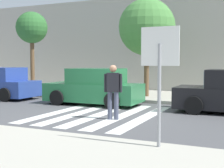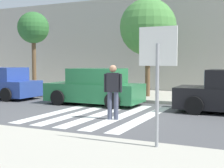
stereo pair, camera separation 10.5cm
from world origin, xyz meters
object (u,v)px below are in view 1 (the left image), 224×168
(parked_car_green, at_px, (94,88))
(street_tree_west, at_px, (32,29))
(stop_sign, at_px, (160,60))
(pedestrian_crossing, at_px, (113,89))
(street_tree_center, at_px, (147,28))

(parked_car_green, relative_size, street_tree_west, 0.90)
(stop_sign, relative_size, street_tree_west, 0.52)
(street_tree_west, bearing_deg, pedestrian_crossing, -36.31)
(stop_sign, height_order, pedestrian_crossing, stop_sign)
(pedestrian_crossing, bearing_deg, stop_sign, -51.79)
(stop_sign, bearing_deg, street_tree_west, 139.30)
(street_tree_west, bearing_deg, parked_car_green, -26.92)
(pedestrian_crossing, bearing_deg, street_tree_west, 143.69)
(stop_sign, xyz_separation_m, street_tree_center, (-3.11, 8.67, 1.63))
(parked_car_green, bearing_deg, street_tree_west, 153.08)
(street_tree_center, bearing_deg, pedestrian_crossing, -82.28)
(stop_sign, height_order, street_tree_west, street_tree_west)
(stop_sign, distance_m, parked_car_green, 7.44)
(street_tree_west, height_order, street_tree_center, street_tree_center)
(pedestrian_crossing, bearing_deg, parked_car_green, 127.28)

